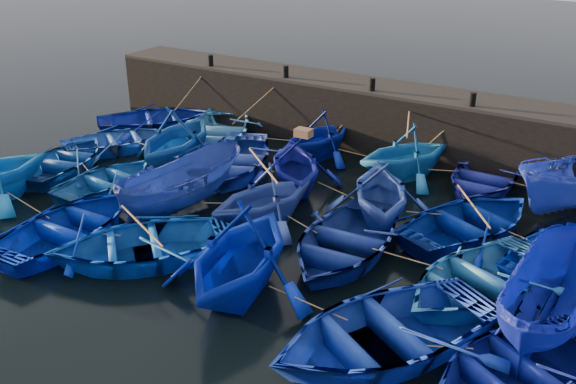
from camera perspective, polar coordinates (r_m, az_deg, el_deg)
The scene contains 34 objects.
ground at distance 19.14m, azimuth -5.00°, elevation -5.31°, with size 120.00×120.00×0.00m, color black.
quay_wall at distance 27.08m, azimuth 8.10°, elevation 6.55°, with size 26.00×2.50×2.50m, color black.
quay_top at distance 26.71m, azimuth 8.27°, elevation 9.23°, with size 26.00×2.50×0.12m, color black.
bollard_0 at distance 29.85m, azimuth -6.90°, elevation 11.54°, with size 0.24×0.24×0.50m, color black.
bollard_1 at distance 27.63m, azimuth -0.20°, elevation 10.65°, with size 0.24×0.24×0.50m, color black.
bollard_2 at distance 25.83m, azimuth 7.50°, elevation 9.46°, with size 0.24×0.24×0.50m, color black.
bollard_3 at distance 24.56m, azimuth 16.09°, elevation 7.92°, with size 0.24×0.24×0.50m, color black.
boat_0 at distance 29.64m, azimuth -11.61°, elevation 6.42°, with size 3.68×5.14×1.07m, color navy.
boat_1 at distance 27.40m, azimuth -6.46°, elevation 5.42°, with size 4.10×5.73×1.19m, color #3677CE.
boat_2 at distance 25.61m, azimuth 2.75°, elevation 5.09°, with size 3.23×3.75×1.97m, color #021279.
boat_3 at distance 23.99m, azimuth 10.43°, elevation 3.51°, with size 3.45×4.01×2.11m, color blue.
boat_4 at distance 23.84m, azimuth 16.94°, elevation 1.20°, with size 3.34×4.68×0.97m, color navy.
boat_6 at distance 27.49m, azimuth -14.79°, elevation 4.52°, with size 3.22×4.50×0.93m, color blue.
boat_7 at distance 24.96m, azimuth -9.84°, elevation 4.87°, with size 4.09×4.74×2.50m, color navy.
boat_8 at distance 24.37m, azimuth -4.83°, elevation 2.92°, with size 3.84×5.37×1.11m, color blue.
boat_9 at distance 22.54m, azimuth 0.69°, elevation 2.54°, with size 3.46×4.02×2.11m, color navy.
boat_10 at distance 20.62m, azimuth 8.28°, elevation 0.18°, with size 3.55×4.12×2.17m, color #2846A1.
boat_11 at distance 20.39m, azimuth 15.95°, elevation -2.57°, with size 3.66×5.12×1.06m, color navy.
boat_12 at distance 19.78m, azimuth 23.01°, elevation -4.81°, with size 3.12×4.36×0.91m, color #032CCE.
boat_13 at distance 25.85m, azimuth -19.19°, elevation 2.70°, with size 3.28×4.58×0.95m, color navy.
boat_14 at distance 23.69m, azimuth -15.76°, elevation 1.05°, with size 2.94×4.11×0.85m, color #1557AA.
boat_15 at distance 21.31m, azimuth -9.47°, elevation 0.58°, with size 1.88×5.00×1.93m, color navy.
boat_16 at distance 20.15m, azimuth -2.20°, elevation -0.36°, with size 3.35×3.88×2.04m, color #2D47A7.
boat_17 at distance 18.59m, azimuth 5.00°, elevation -4.32°, with size 3.82×5.35×1.11m, color navy.
boat_18 at distance 17.49m, azimuth 16.43°, elevation -7.42°, with size 3.70×5.17×1.07m, color blue.
boat_19 at distance 16.47m, azimuth 22.08°, elevation -8.71°, with size 1.88×5.00×1.93m, color navy.
boat_21 at distance 20.48m, azimuth -18.84°, elevation -2.86°, with size 3.66×5.12×1.06m, color #001FA4.
boat_22 at distance 18.84m, azimuth -12.75°, elevation -4.46°, with size 3.85×5.38×1.12m, color blue.
boat_23 at distance 16.54m, azimuth -4.34°, elevation -5.36°, with size 4.17×4.84×2.55m, color #0018A6.
boat_24 at distance 15.02m, azimuth 8.45°, elevation -12.09°, with size 4.16×5.81×1.21m, color #1332AB.
boat_25 at distance 14.92m, azimuth 19.51°, elevation -14.32°, with size 3.32×4.64×0.96m, color navy.
wooden_crate at distance 21.98m, azimuth 1.38°, elevation 5.29°, with size 0.56×0.40×0.28m, color brown.
mooring_ropes at distance 22.73m, azimuth 1.26°, elevation 2.25°, with size 17.63×11.56×2.10m.
loose_oars at distance 20.10m, azimuth 3.58°, elevation 1.39°, with size 9.86×11.60×1.11m.
Camera 1 is at (10.01, -13.27, 9.50)m, focal length 40.00 mm.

